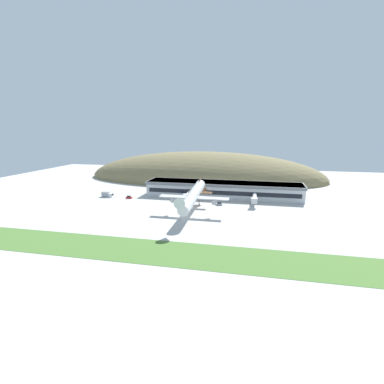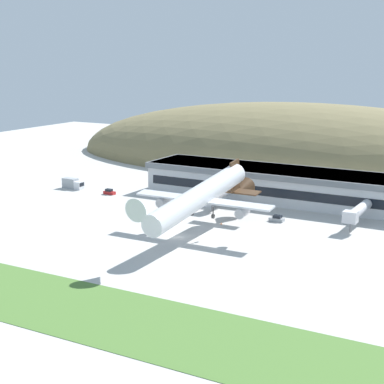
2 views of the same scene
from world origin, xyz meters
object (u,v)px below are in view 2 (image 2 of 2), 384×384
at_px(service_car_1, 277,219).
at_px(terminal_building, 307,185).
at_px(jetway_0, 220,194).
at_px(service_car_0, 109,192).
at_px(box_truck, 73,184).
at_px(traffic_cone_0, 221,223).
at_px(fuel_truck, 203,201).
at_px(traffic_cone_1, 181,220).
at_px(jetway_1, 357,212).
at_px(cargo_airplane, 201,197).

bearing_deg(service_car_1, terminal_building, 91.06).
relative_size(jetway_0, service_car_0, 4.02).
bearing_deg(box_truck, traffic_cone_0, -14.04).
distance_m(fuel_truck, traffic_cone_1, 17.99).
distance_m(terminal_building, traffic_cone_0, 35.05).
distance_m(terminal_building, jetway_0, 26.01).
distance_m(terminal_building, fuel_truck, 30.57).
height_order(terminal_building, jetway_0, terminal_building).
bearing_deg(terminal_building, jetway_1, -42.94).
bearing_deg(cargo_airplane, fuel_truck, 117.71).
relative_size(terminal_building, cargo_airplane, 1.87).
xyz_separation_m(cargo_airplane, traffic_cone_0, (-1.10, 12.93, -9.56)).
distance_m(jetway_0, traffic_cone_1, 18.55).
xyz_separation_m(jetway_0, service_car_1, (19.61, -5.83, -3.30)).
bearing_deg(fuel_truck, service_car_0, -178.64).
relative_size(jetway_0, service_car_1, 3.93).
bearing_deg(traffic_cone_1, fuel_truck, 100.38).
height_order(fuel_truck, box_truck, box_truck).
bearing_deg(jetway_1, fuel_truck, 179.16).
bearing_deg(fuel_truck, cargo_airplane, -62.29).
bearing_deg(jetway_0, cargo_airplane, -71.66).
xyz_separation_m(cargo_airplane, service_car_0, (-47.12, 27.20, -9.15)).
bearing_deg(traffic_cone_0, traffic_cone_1, -165.81).
relative_size(service_car_0, traffic_cone_1, 6.50).
bearing_deg(traffic_cone_1, traffic_cone_0, 14.19).
distance_m(traffic_cone_0, traffic_cone_1, 10.69).
relative_size(terminal_building, service_car_1, 25.69).
height_order(service_car_1, traffic_cone_1, service_car_1).
bearing_deg(box_truck, service_car_1, -4.52).
height_order(jetway_0, jetway_1, same).
height_order(cargo_airplane, service_car_0, cargo_airplane).
height_order(jetway_0, traffic_cone_1, jetway_0).
height_order(terminal_building, traffic_cone_1, terminal_building).
bearing_deg(terminal_building, traffic_cone_0, -108.26).
bearing_deg(box_truck, traffic_cone_1, -19.40).
height_order(jetway_0, box_truck, jetway_0).
bearing_deg(box_truck, jetway_1, -0.60).
xyz_separation_m(jetway_1, service_car_0, (-76.84, -0.12, -3.30)).
distance_m(service_car_0, fuel_truck, 32.44).
relative_size(jetway_1, cargo_airplane, 0.32).
xyz_separation_m(terminal_building, traffic_cone_1, (-21.24, -35.57, -4.97)).
bearing_deg(service_car_0, box_truck, 175.94).
bearing_deg(traffic_cone_1, service_car_1, 29.44).
xyz_separation_m(jetway_1, traffic_cone_1, (-41.18, -17.01, -3.71)).
height_order(service_car_0, fuel_truck, fuel_truck).
relative_size(jetway_1, traffic_cone_0, 29.53).
distance_m(service_car_0, box_truck, 15.47).
bearing_deg(traffic_cone_1, box_truck, 160.60).
bearing_deg(service_car_0, fuel_truck, 1.36).
xyz_separation_m(terminal_building, box_truck, (-72.30, -17.59, -3.71)).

